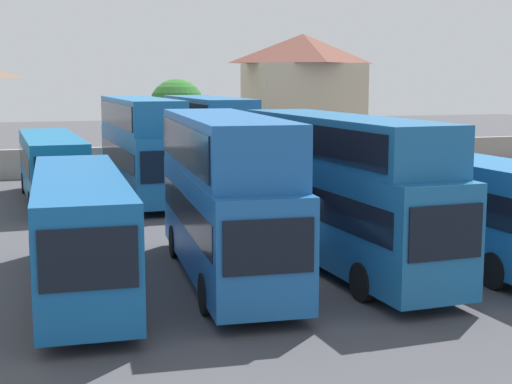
{
  "coord_description": "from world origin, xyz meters",
  "views": [
    {
      "loc": [
        -7.73,
        -22.1,
        6.14
      ],
      "look_at": [
        0.0,
        3.0,
        2.15
      ],
      "focal_mm": 53.1,
      "sensor_mm": 36.0,
      "label": 1
    }
  ],
  "objects_px": {
    "bus_7": "(208,140)",
    "bus_8": "(309,155)",
    "tree_behind_wall": "(177,107)",
    "bus_2": "(225,188)",
    "house_terrace_centre": "(303,95)",
    "bus_3": "(341,183)",
    "bus_5": "(52,164)",
    "bus_4": "(456,200)",
    "bus_6": "(141,142)",
    "bus_1": "(80,226)"
  },
  "relations": [
    {
      "from": "bus_8",
      "to": "bus_6",
      "type": "bearing_deg",
      "value": -90.7
    },
    {
      "from": "house_terrace_centre",
      "to": "bus_2",
      "type": "bearing_deg",
      "value": -114.31
    },
    {
      "from": "bus_6",
      "to": "house_terrace_centre",
      "type": "distance_m",
      "value": 22.27
    },
    {
      "from": "bus_5",
      "to": "bus_6",
      "type": "distance_m",
      "value": 4.53
    },
    {
      "from": "bus_8",
      "to": "tree_behind_wall",
      "type": "height_order",
      "value": "tree_behind_wall"
    },
    {
      "from": "bus_3",
      "to": "bus_6",
      "type": "bearing_deg",
      "value": -168.81
    },
    {
      "from": "bus_2",
      "to": "bus_6",
      "type": "bearing_deg",
      "value": -175.87
    },
    {
      "from": "bus_3",
      "to": "tree_behind_wall",
      "type": "relative_size",
      "value": 1.94
    },
    {
      "from": "bus_1",
      "to": "bus_6",
      "type": "height_order",
      "value": "bus_6"
    },
    {
      "from": "bus_8",
      "to": "bus_3",
      "type": "bearing_deg",
      "value": -19.19
    },
    {
      "from": "bus_4",
      "to": "house_terrace_centre",
      "type": "height_order",
      "value": "house_terrace_centre"
    },
    {
      "from": "bus_2",
      "to": "bus_6",
      "type": "distance_m",
      "value": 16.34
    },
    {
      "from": "bus_1",
      "to": "house_terrace_centre",
      "type": "xyz_separation_m",
      "value": [
        19.16,
        33.01,
        2.83
      ]
    },
    {
      "from": "bus_4",
      "to": "bus_1",
      "type": "bearing_deg",
      "value": -91.02
    },
    {
      "from": "bus_3",
      "to": "bus_6",
      "type": "relative_size",
      "value": 0.99
    },
    {
      "from": "bus_1",
      "to": "bus_3",
      "type": "xyz_separation_m",
      "value": [
        8.28,
        0.52,
        0.82
      ]
    },
    {
      "from": "bus_2",
      "to": "bus_5",
      "type": "height_order",
      "value": "bus_2"
    },
    {
      "from": "bus_2",
      "to": "bus_6",
      "type": "xyz_separation_m",
      "value": [
        -0.08,
        16.34,
        0.05
      ]
    },
    {
      "from": "bus_4",
      "to": "bus_7",
      "type": "relative_size",
      "value": 1.1
    },
    {
      "from": "bus_4",
      "to": "bus_6",
      "type": "xyz_separation_m",
      "value": [
        -8.26,
        16.05,
        0.87
      ]
    },
    {
      "from": "bus_4",
      "to": "bus_6",
      "type": "height_order",
      "value": "bus_6"
    },
    {
      "from": "bus_2",
      "to": "bus_4",
      "type": "height_order",
      "value": "bus_2"
    },
    {
      "from": "bus_1",
      "to": "house_terrace_centre",
      "type": "relative_size",
      "value": 1.18
    },
    {
      "from": "bus_7",
      "to": "bus_8",
      "type": "height_order",
      "value": "bus_7"
    },
    {
      "from": "bus_8",
      "to": "house_terrace_centre",
      "type": "distance_m",
      "value": 17.53
    },
    {
      "from": "bus_1",
      "to": "house_terrace_centre",
      "type": "bearing_deg",
      "value": 151.9
    },
    {
      "from": "bus_2",
      "to": "bus_6",
      "type": "relative_size",
      "value": 0.91
    },
    {
      "from": "bus_1",
      "to": "tree_behind_wall",
      "type": "xyz_separation_m",
      "value": [
        8.55,
        28.81,
        2.21
      ]
    },
    {
      "from": "house_terrace_centre",
      "to": "tree_behind_wall",
      "type": "height_order",
      "value": "house_terrace_centre"
    },
    {
      "from": "bus_1",
      "to": "bus_7",
      "type": "bearing_deg",
      "value": 157.03
    },
    {
      "from": "bus_2",
      "to": "bus_8",
      "type": "distance_m",
      "value": 18.83
    },
    {
      "from": "bus_2",
      "to": "house_terrace_centre",
      "type": "relative_size",
      "value": 1.15
    },
    {
      "from": "bus_6",
      "to": "house_terrace_centre",
      "type": "relative_size",
      "value": 1.26
    },
    {
      "from": "bus_2",
      "to": "bus_7",
      "type": "distance_m",
      "value": 16.88
    },
    {
      "from": "bus_5",
      "to": "bus_8",
      "type": "distance_m",
      "value": 13.58
    },
    {
      "from": "bus_2",
      "to": "tree_behind_wall",
      "type": "height_order",
      "value": "tree_behind_wall"
    },
    {
      "from": "bus_7",
      "to": "bus_5",
      "type": "bearing_deg",
      "value": -90.62
    },
    {
      "from": "bus_2",
      "to": "tree_behind_wall",
      "type": "relative_size",
      "value": 1.78
    },
    {
      "from": "bus_7",
      "to": "bus_8",
      "type": "relative_size",
      "value": 0.95
    },
    {
      "from": "bus_4",
      "to": "bus_8",
      "type": "height_order",
      "value": "bus_4"
    },
    {
      "from": "bus_2",
      "to": "bus_7",
      "type": "height_order",
      "value": "bus_7"
    },
    {
      "from": "bus_6",
      "to": "bus_8",
      "type": "height_order",
      "value": "bus_6"
    },
    {
      "from": "bus_3",
      "to": "bus_7",
      "type": "xyz_separation_m",
      "value": [
        -0.48,
        16.22,
        0.11
      ]
    },
    {
      "from": "bus_5",
      "to": "tree_behind_wall",
      "type": "distance_m",
      "value": 15.11
    },
    {
      "from": "bus_2",
      "to": "house_terrace_centre",
      "type": "distance_m",
      "value": 36.04
    },
    {
      "from": "bus_2",
      "to": "tree_behind_wall",
      "type": "distance_m",
      "value": 28.94
    },
    {
      "from": "bus_7",
      "to": "tree_behind_wall",
      "type": "distance_m",
      "value": 12.16
    },
    {
      "from": "house_terrace_centre",
      "to": "bus_8",
      "type": "bearing_deg",
      "value": -109.37
    },
    {
      "from": "bus_7",
      "to": "house_terrace_centre",
      "type": "relative_size",
      "value": 1.17
    },
    {
      "from": "bus_1",
      "to": "bus_2",
      "type": "xyz_separation_m",
      "value": [
        4.35,
        0.22,
        0.86
      ]
    }
  ]
}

